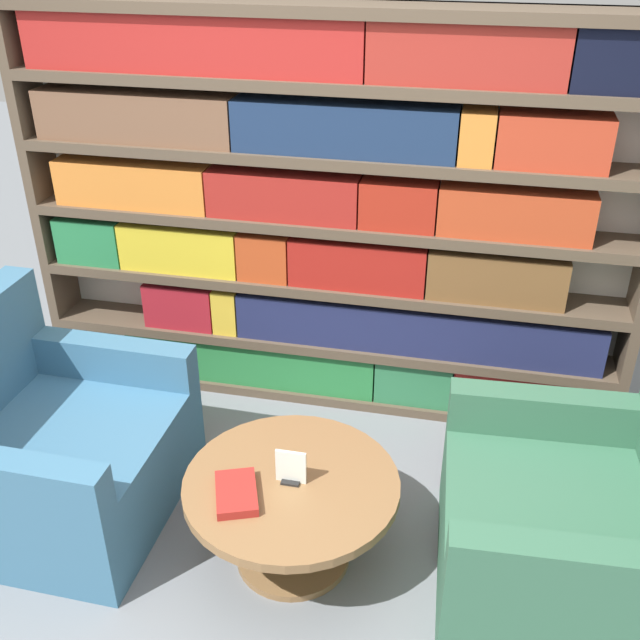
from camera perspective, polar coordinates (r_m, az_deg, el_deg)
name	(u,v)px	position (r m, az deg, el deg)	size (l,w,h in m)	color
ground_plane	(243,613)	(3.02, -5.85, -21.36)	(14.00, 14.00, 0.00)	slate
bookshelf	(328,221)	(3.62, 0.60, 7.56)	(2.97, 0.30, 1.96)	silver
armchair_left	(53,450)	(3.41, -19.68, -9.31)	(0.90, 0.95, 0.90)	#386684
armchair_right	(576,528)	(3.03, 18.93, -14.77)	(0.93, 0.98, 0.90)	#336047
coffee_table	(292,503)	(2.98, -2.16, -13.79)	(0.83, 0.83, 0.40)	brown
table_sign	(291,469)	(2.87, -2.22, -11.28)	(0.12, 0.06, 0.14)	black
stray_book	(236,493)	(2.85, -6.39, -12.99)	(0.22, 0.27, 0.04)	maroon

